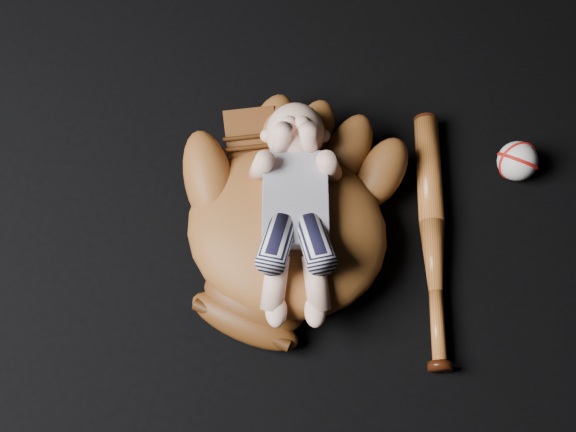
# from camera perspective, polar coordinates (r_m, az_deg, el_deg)

# --- Properties ---
(baseball_glove) EXTENTS (0.55, 0.59, 0.15)m
(baseball_glove) POSITION_cam_1_polar(r_m,az_deg,el_deg) (1.23, -0.10, -0.74)
(baseball_glove) COLOR brown
(baseball_glove) RESTS_ON ground
(newborn_baby) EXTENTS (0.24, 0.41, 0.16)m
(newborn_baby) POSITION_cam_1_polar(r_m,az_deg,el_deg) (1.17, 0.60, 0.14)
(newborn_baby) COLOR beige
(newborn_baby) RESTS_ON baseball_glove
(baseball_bat) EXTENTS (0.11, 0.49, 0.05)m
(baseball_bat) POSITION_cam_1_polar(r_m,az_deg,el_deg) (1.30, 11.35, -1.61)
(baseball_bat) COLOR #A75620
(baseball_bat) RESTS_ON ground
(baseball) EXTENTS (0.08, 0.08, 0.07)m
(baseball) POSITION_cam_1_polar(r_m,az_deg,el_deg) (1.40, 17.68, 4.16)
(baseball) COLOR white
(baseball) RESTS_ON ground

